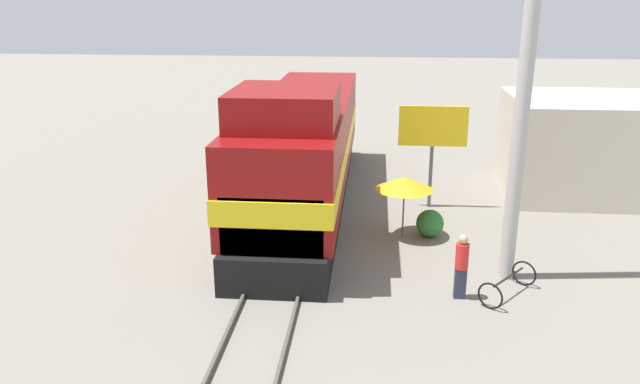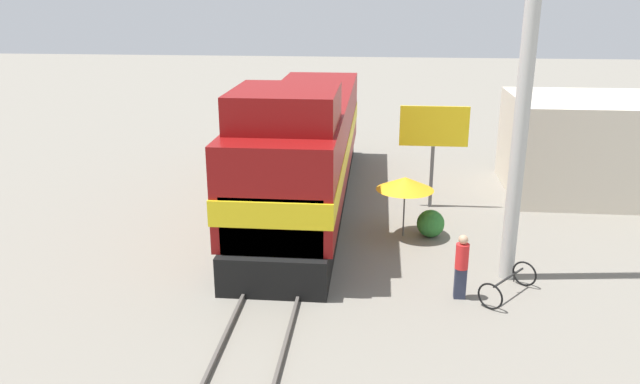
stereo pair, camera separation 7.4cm
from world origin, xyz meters
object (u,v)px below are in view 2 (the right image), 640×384
locomotive (304,151)px  vendor_umbrella (405,183)px  person_bystander (462,264)px  bicycle (508,284)px  billboard_sign (434,132)px  utility_pole (524,94)px

locomotive → vendor_umbrella: locomotive is taller
vendor_umbrella → person_bystander: (1.33, -4.24, -0.84)m
vendor_umbrella → locomotive: bearing=144.2°
person_bystander → bicycle: size_ratio=0.93×
billboard_sign → bicycle: bearing=-78.0°
locomotive → bicycle: (6.16, -6.62, -1.78)m
person_bystander → vendor_umbrella: bearing=107.4°
bicycle → billboard_sign: bearing=-39.5°
locomotive → utility_pole: bearing=-40.4°
locomotive → utility_pole: (6.35, -5.41, 2.99)m
locomotive → person_bystander: 8.47m
utility_pole → person_bystander: bearing=-136.2°
utility_pole → vendor_umbrella: bearing=134.4°
vendor_umbrella → bicycle: 5.02m
vendor_umbrella → person_bystander: bearing=-72.6°
locomotive → billboard_sign: size_ratio=4.18×
locomotive → person_bystander: size_ratio=8.93×
vendor_umbrella → bicycle: size_ratio=1.06×
person_bystander → locomotive: bearing=125.7°
locomotive → vendor_umbrella: (3.57, -2.57, -0.34)m
utility_pole → person_bystander: 4.64m
locomotive → billboard_sign: locomotive is taller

